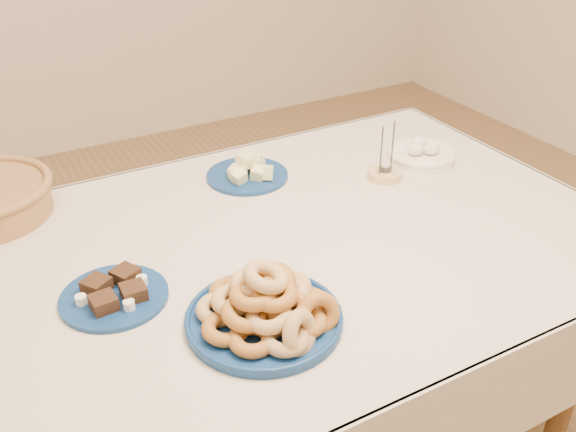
% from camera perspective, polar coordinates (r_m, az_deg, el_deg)
% --- Properties ---
extents(dining_table, '(1.71, 1.11, 0.75)m').
position_cam_1_polar(dining_table, '(1.61, -0.87, -5.52)').
color(dining_table, brown).
rests_on(dining_table, ground).
extents(donut_platter, '(0.41, 0.41, 0.15)m').
position_cam_1_polar(donut_platter, '(1.28, -1.96, -8.21)').
color(donut_platter, navy).
rests_on(donut_platter, dining_table).
extents(melon_plate, '(0.27, 0.27, 0.08)m').
position_cam_1_polar(melon_plate, '(1.84, -3.56, 3.96)').
color(melon_plate, navy).
rests_on(melon_plate, dining_table).
extents(brownie_plate, '(0.28, 0.28, 0.04)m').
position_cam_1_polar(brownie_plate, '(1.41, -15.16, -6.71)').
color(brownie_plate, navy).
rests_on(brownie_plate, dining_table).
extents(candle_holder, '(0.13, 0.13, 0.17)m').
position_cam_1_polar(candle_holder, '(1.86, 8.61, 3.81)').
color(candle_holder, tan).
rests_on(candle_holder, dining_table).
extents(egg_bowl, '(0.24, 0.24, 0.07)m').
position_cam_1_polar(egg_bowl, '(1.98, 11.76, 5.42)').
color(egg_bowl, white).
rests_on(egg_bowl, dining_table).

